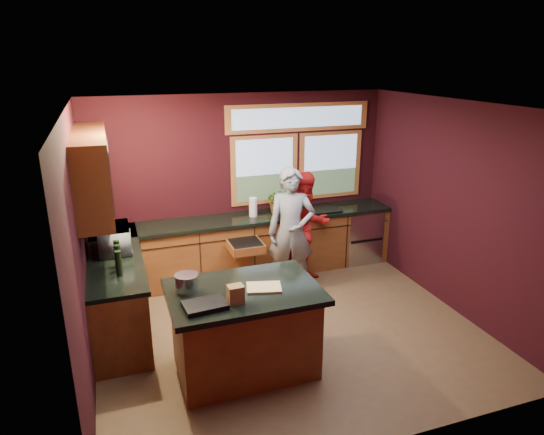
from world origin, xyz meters
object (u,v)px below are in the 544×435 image
person_grey (291,232)px  person_red (305,228)px  cutting_board (264,287)px  island (245,329)px  stock_pot (187,283)px

person_grey → person_red: bearing=54.9°
cutting_board → island: bearing=166.0°
stock_pot → person_grey: bearing=40.0°
island → stock_pot: 0.80m
person_grey → island: bearing=-108.4°
island → cutting_board: size_ratio=4.43×
person_red → stock_pot: bearing=-151.1°
island → person_grey: 1.95m
island → stock_pot: stock_pot is taller
person_grey → stock_pot: size_ratio=7.46×
person_grey → stock_pot: bearing=-122.6°
person_red → cutting_board: size_ratio=4.76×
island → person_red: (1.44, 1.79, 0.35)m
person_red → stock_pot: person_red is taller
cutting_board → person_grey: bearing=60.1°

